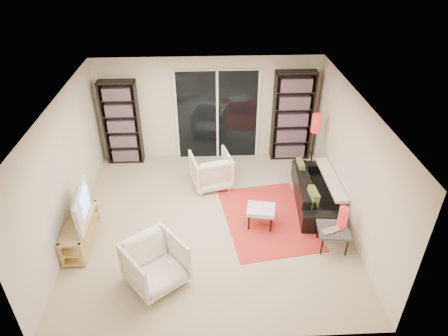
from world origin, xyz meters
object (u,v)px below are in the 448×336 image
at_px(sofa, 316,191).
at_px(ottoman, 261,210).
at_px(side_table, 333,231).
at_px(floor_lamp, 315,129).
at_px(bookshelf_left, 122,123).
at_px(armchair_front, 155,264).
at_px(tv_stand, 81,232).
at_px(armchair_back, 211,170).
at_px(bookshelf_right, 292,116).

bearing_deg(sofa, ottoman, 123.80).
xyz_separation_m(side_table, floor_lamp, (0.16, 2.32, 0.76)).
bearing_deg(side_table, sofa, 89.26).
xyz_separation_m(bookshelf_left, floor_lamp, (4.18, -0.78, 0.14)).
bearing_deg(side_table, ottoman, 151.51).
height_order(ottoman, side_table, same).
relative_size(armchair_front, side_table, 1.48).
xyz_separation_m(tv_stand, side_table, (4.35, -0.29, 0.10)).
relative_size(armchair_back, ottoman, 1.42).
height_order(bookshelf_left, armchair_back, bookshelf_left).
relative_size(bookshelf_left, armchair_front, 2.33).
bearing_deg(armchair_back, armchair_front, 57.56).
bearing_deg(tv_stand, bookshelf_left, 83.30).
distance_m(tv_stand, armchair_back, 2.87).
bearing_deg(bookshelf_right, armchair_front, -126.61).
distance_m(tv_stand, ottoman, 3.20).
relative_size(armchair_back, floor_lamp, 0.56).
distance_m(bookshelf_left, sofa, 4.49).
height_order(armchair_front, side_table, armchair_front).
bearing_deg(bookshelf_left, floor_lamp, -10.62).
height_order(bookshelf_left, sofa, bookshelf_left).
xyz_separation_m(bookshelf_right, side_table, (0.17, -3.11, -0.69)).
relative_size(armchair_front, ottoman, 1.46).
xyz_separation_m(tv_stand, sofa, (4.36, 0.98, 0.02)).
xyz_separation_m(armchair_front, floor_lamp, (3.12, 2.97, 0.73)).
xyz_separation_m(bookshelf_left, sofa, (4.03, -1.84, -0.69)).
height_order(bookshelf_left, floor_lamp, bookshelf_left).
bearing_deg(floor_lamp, bookshelf_right, 112.68).
bearing_deg(bookshelf_left, tv_stand, -96.70).
bearing_deg(armchair_back, bookshelf_left, -42.67).
relative_size(bookshelf_left, armchair_back, 2.41).
xyz_separation_m(bookshelf_left, side_table, (4.02, -3.11, -0.62)).
bearing_deg(sofa, bookshelf_right, 11.04).
bearing_deg(ottoman, sofa, 28.47).
relative_size(tv_stand, sofa, 0.62).
distance_m(bookshelf_right, ottoman, 2.76).
height_order(bookshelf_left, side_table, bookshelf_left).
distance_m(sofa, floor_lamp, 1.35).
distance_m(armchair_front, floor_lamp, 4.37).
distance_m(armchair_front, ottoman, 2.20).
height_order(bookshelf_right, ottoman, bookshelf_right).
height_order(tv_stand, armchair_front, armchair_front).
bearing_deg(bookshelf_right, bookshelf_left, 180.00).
height_order(ottoman, floor_lamp, floor_lamp).
relative_size(bookshelf_left, bookshelf_right, 0.93).
relative_size(tv_stand, ottoman, 2.13).
distance_m(tv_stand, side_table, 4.36).
height_order(armchair_back, armchair_front, armchair_front).
bearing_deg(armchair_front, bookshelf_left, 68.07).
height_order(tv_stand, floor_lamp, floor_lamp).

